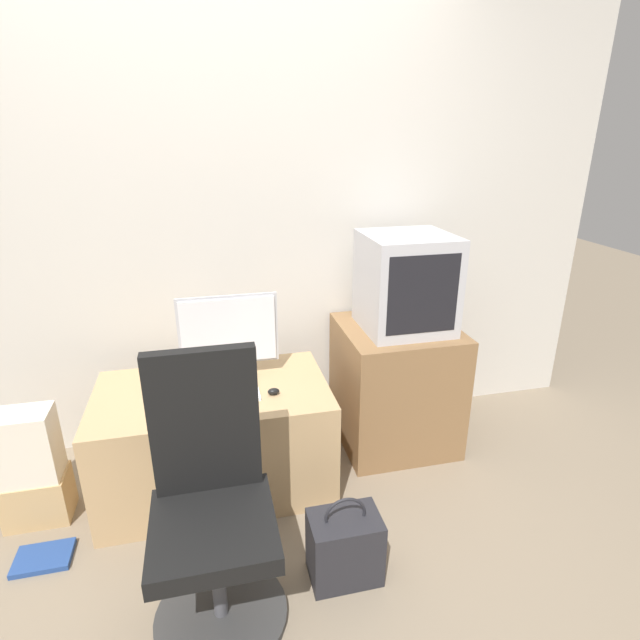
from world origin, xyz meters
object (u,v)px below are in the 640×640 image
office_chair (213,514)px  handbag (345,547)px  keyboard (228,397)px  mouse (274,391)px  cardboard_box_lower (38,497)px  main_monitor (228,338)px  book (44,558)px  crt_tv (406,283)px

office_chair → handbag: 0.57m
keyboard → mouse: (0.21, -0.01, 0.01)m
mouse → cardboard_box_lower: mouse is taller
main_monitor → book: bearing=-152.2°
main_monitor → cardboard_box_lower: size_ratio=1.72×
mouse → office_chair: office_chair is taller
main_monitor → keyboard: 0.30m
mouse → cardboard_box_lower: 1.18m
handbag → book: handbag is taller
handbag → crt_tv: bearing=56.7°
main_monitor → crt_tv: crt_tv is taller
office_chair → cardboard_box_lower: 1.07m
main_monitor → book: 1.20m
book → handbag: bearing=-16.6°
keyboard → office_chair: (-0.10, -0.60, -0.12)m
keyboard → book: bearing=-164.5°
mouse → handbag: 0.73m
book → mouse: bearing=12.0°
office_chair → book: office_chair is taller
main_monitor → crt_tv: bearing=3.1°
crt_tv → cardboard_box_lower: 2.03m
main_monitor → mouse: main_monitor is taller
cardboard_box_lower → main_monitor: bearing=10.2°
cardboard_box_lower → handbag: (1.28, -0.64, 0.03)m
crt_tv → cardboard_box_lower: crt_tv is taller
main_monitor → crt_tv: size_ratio=0.95×
handbag → office_chair: bearing=-177.8°
mouse → cardboard_box_lower: (-1.09, 0.06, -0.44)m
keyboard → handbag: keyboard is taller
mouse → crt_tv: crt_tv is taller
main_monitor → crt_tv: (0.92, 0.05, 0.20)m
main_monitor → office_chair: 0.89m
crt_tv → cardboard_box_lower: bearing=-173.3°
main_monitor → office_chair: bearing=-98.8°
main_monitor → mouse: (0.18, -0.23, -0.19)m
handbag → book: bearing=163.4°
crt_tv → handbag: bearing=-123.3°
main_monitor → mouse: bearing=-51.5°
keyboard → office_chair: size_ratio=0.29×
handbag → keyboard: bearing=124.0°
cardboard_box_lower → book: (0.07, -0.28, -0.10)m
handbag → main_monitor: bearing=114.5°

